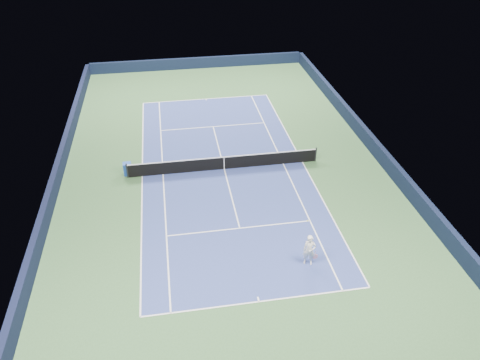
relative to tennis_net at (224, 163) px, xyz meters
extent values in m
plane|color=#325830|center=(0.00, 0.00, -0.50)|extent=(40.00, 40.00, 0.00)
cube|color=black|center=(0.00, 19.82, 0.05)|extent=(22.00, 0.35, 1.10)
cube|color=black|center=(10.82, 0.00, 0.05)|extent=(0.35, 40.00, 1.10)
cube|color=black|center=(-10.82, 0.00, 0.05)|extent=(0.35, 40.00, 1.10)
cube|color=navy|center=(0.00, 0.00, -0.50)|extent=(10.97, 23.77, 0.01)
cube|color=white|center=(0.00, 11.88, -0.50)|extent=(10.97, 0.08, 0.00)
cube|color=white|center=(0.00, -11.88, -0.50)|extent=(10.97, 0.08, 0.00)
cube|color=white|center=(5.49, 0.00, -0.50)|extent=(0.08, 23.77, 0.00)
cube|color=white|center=(-5.49, 0.00, -0.50)|extent=(0.08, 23.77, 0.00)
cube|color=white|center=(4.12, 0.00, -0.50)|extent=(0.08, 23.77, 0.00)
cube|color=white|center=(-4.12, 0.00, -0.50)|extent=(0.08, 23.77, 0.00)
cube|color=white|center=(0.00, 6.40, -0.50)|extent=(8.23, 0.08, 0.00)
cube|color=white|center=(0.00, -6.40, -0.50)|extent=(8.23, 0.08, 0.00)
cube|color=white|center=(0.00, 0.00, -0.50)|extent=(0.08, 12.80, 0.00)
cube|color=white|center=(0.00, 11.73, -0.50)|extent=(0.08, 0.30, 0.00)
cube|color=white|center=(0.00, -11.73, -0.50)|extent=(0.08, 0.30, 0.00)
cylinder|color=black|center=(-6.40, 0.00, 0.03)|extent=(0.10, 0.10, 1.07)
cylinder|color=black|center=(6.40, 0.00, 0.03)|extent=(0.10, 0.10, 1.07)
cube|color=black|center=(0.00, 0.00, -0.05)|extent=(12.80, 0.03, 0.91)
cube|color=white|center=(0.00, 0.00, 0.44)|extent=(12.80, 0.04, 0.06)
cube|color=white|center=(0.00, 0.00, -0.05)|extent=(0.05, 0.04, 0.91)
cube|color=#1C44AB|center=(-6.40, 0.41, -0.07)|extent=(0.54, 0.50, 0.86)
cube|color=silver|center=(-6.11, 0.41, -0.05)|extent=(0.05, 0.38, 0.38)
imported|color=white|center=(3.00, -9.76, 0.38)|extent=(0.74, 0.60, 1.77)
cylinder|color=pink|center=(3.32, -9.81, 0.20)|extent=(0.03, 0.03, 0.29)
cylinder|color=black|center=(3.32, -9.81, -0.04)|extent=(0.29, 0.02, 0.29)
cylinder|color=pink|center=(3.32, -9.81, -0.04)|extent=(0.31, 0.03, 0.31)
sphere|color=#CFDC2E|center=(3.10, -8.76, 1.49)|extent=(0.07, 0.07, 0.07)
camera|label=1|loc=(-3.38, -26.66, 16.34)|focal=35.00mm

